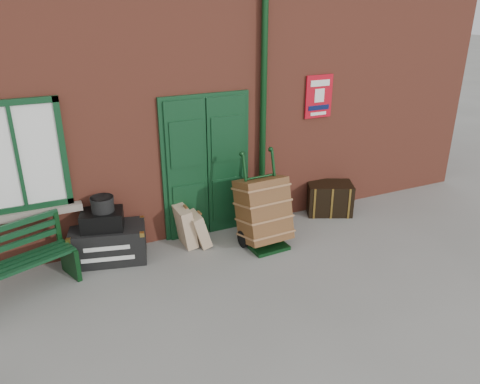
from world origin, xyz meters
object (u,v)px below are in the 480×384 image
dark_trunk (329,198)px  porter_trolley (263,211)px  bench (8,263)px  houdini_trunk (109,243)px

dark_trunk → porter_trolley: bearing=-137.3°
bench → dark_trunk: 5.14m
bench → porter_trolley: size_ratio=1.13×
houdini_trunk → dark_trunk: dark_trunk is taller
porter_trolley → bench: bearing=175.6°
bench → porter_trolley: 3.54m
porter_trolley → houdini_trunk: bearing=164.4°
porter_trolley → dark_trunk: size_ratio=1.88×
houdini_trunk → dark_trunk: size_ratio=1.36×
houdini_trunk → bench: bearing=-148.5°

